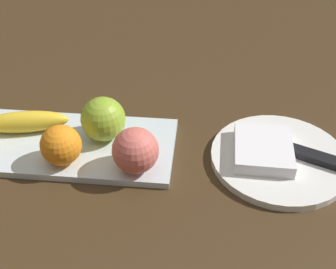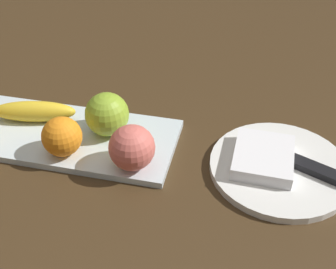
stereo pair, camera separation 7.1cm
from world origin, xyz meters
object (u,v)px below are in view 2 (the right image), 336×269
Objects in this scene: banana at (34,111)px; folded_napkin at (263,157)px; peach at (132,148)px; knife at (308,167)px; fruit_tray at (66,136)px; apple at (107,114)px; dinner_plate at (280,168)px; orange_near_apple at (62,137)px.

folded_napkin is at bearing 164.58° from banana.
knife is (-0.27, -0.05, -0.03)m from peach.
fruit_tray is 3.54× the size of folded_napkin.
apple is at bearing -164.06° from fruit_tray.
peach is (-0.14, 0.05, 0.04)m from fruit_tray.
peach is 0.24m from dinner_plate.
orange_near_apple reaches higher than dinner_plate.
orange_near_apple is (-0.09, 0.07, 0.01)m from banana.
orange_near_apple reaches higher than knife.
apple reaches higher than knife.
peach is 0.28m from knife.
banana is at bearing -1.60° from apple.
folded_napkin is at bearing 21.88° from knife.
fruit_tray is 5.29× the size of peach.
fruit_tray is 0.08m from banana.
orange_near_apple is at bearing 29.23° from knife.
folded_napkin is 0.07m from knife.
knife is at bearing 179.40° from folded_napkin.
apple is at bearing 18.83° from knife.
fruit_tray is 2.59× the size of banana.
orange_near_apple is at bearing -2.67° from peach.
apple is 0.10m from peach.
banana is at bearing -3.25° from dinner_plate.
banana is 0.44m from dinner_plate.
apple is at bearing -4.45° from folded_napkin.
dinner_plate is 1.29× the size of knife.
banana is 1.37× the size of folded_napkin.
fruit_tray is 0.37m from dinner_plate.
fruit_tray is 0.06m from orange_near_apple.
apple is at bearing -4.03° from dinner_plate.
orange_near_apple is (0.05, 0.07, -0.01)m from apple.
apple is 0.27m from folded_napkin.
dinner_plate is (-0.35, -0.05, -0.04)m from orange_near_apple.
peach is at bearing 33.29° from knife.
orange_near_apple is 0.40m from knife.
knife is (-0.41, 0.00, 0.01)m from fruit_tray.
dinner_plate is 0.03m from folded_napkin.
banana is 2.04× the size of peach.
apple reaches higher than orange_near_apple.
apple is 0.34m from knife.
banana is 0.22m from peach.
peach is 0.21m from folded_napkin.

